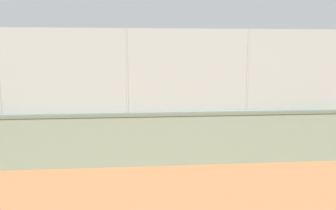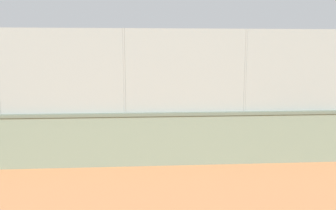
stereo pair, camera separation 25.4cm
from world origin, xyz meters
TOP-DOWN VIEW (x-y plane):
  - ground_plane at (0.00, 0.00)m, footprint 260.00×260.00m
  - perimeter_wall at (-2.99, 9.19)m, footprint 33.10×0.77m
  - fence_panel_on_wall at (-2.99, 9.19)m, footprint 32.50×0.48m
  - player_foreground_swinging at (-4.13, 7.15)m, footprint 0.73×1.17m
  - player_crossing_court at (3.55, -0.44)m, footprint 0.76×1.28m
  - sports_ball at (-2.70, 9.14)m, footprint 0.16×0.16m

SIDE VIEW (x-z plane):
  - ground_plane at x=0.00m, z-range 0.00..0.00m
  - perimeter_wall at x=-2.99m, z-range 0.01..1.46m
  - player_foreground_swinging at x=-4.13m, z-range 0.13..1.67m
  - sports_ball at x=-2.70m, z-range 0.87..1.03m
  - player_crossing_court at x=3.55m, z-range 0.16..1.83m
  - fence_panel_on_wall at x=-2.99m, z-range 1.46..3.67m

